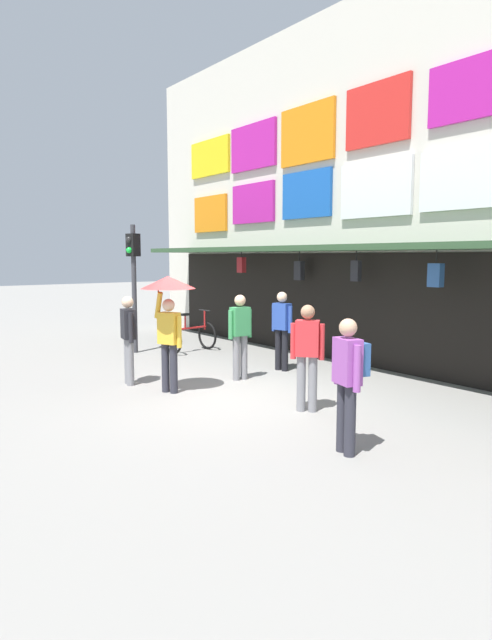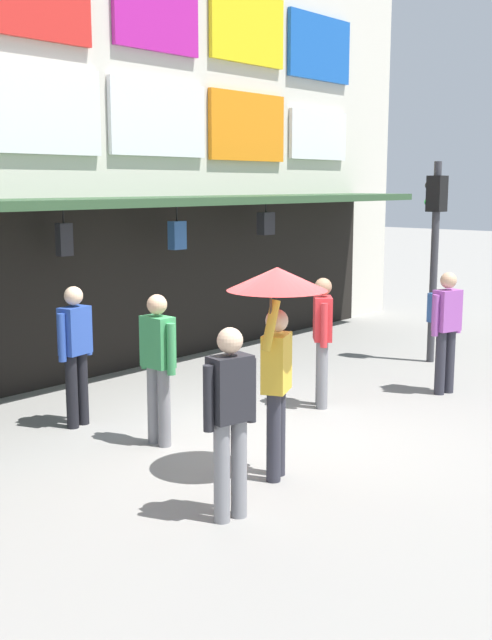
% 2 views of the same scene
% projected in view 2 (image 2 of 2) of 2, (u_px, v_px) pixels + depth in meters
% --- Properties ---
extents(ground_plane, '(80.00, 80.00, 0.00)m').
position_uv_depth(ground_plane, '(269.00, 446.00, 8.67)').
color(ground_plane, gray).
extents(shopfront, '(18.00, 2.60, 8.00)m').
position_uv_depth(shopfront, '(17.00, 103.00, 10.94)').
color(shopfront, beige).
rests_on(shopfront, ground).
extents(traffic_light_far, '(0.28, 0.33, 3.20)m').
position_uv_depth(traffic_light_far, '(435.00, 230.00, 12.42)').
color(traffic_light_far, '#38383D').
rests_on(traffic_light_far, ground).
extents(pedestrian_with_umbrella, '(0.96, 0.96, 2.08)m').
position_uv_depth(pedestrian_with_umbrella, '(277.00, 313.00, 7.45)').
color(pedestrian_with_umbrella, '#2D2D38').
rests_on(pedestrian_with_umbrella, ground).
extents(pedestrian_in_red, '(0.52, 0.28, 1.68)m').
position_uv_depth(pedestrian_in_red, '(76.00, 348.00, 9.22)').
color(pedestrian_in_red, black).
rests_on(pedestrian_in_red, ground).
extents(pedestrian_in_green, '(0.52, 0.29, 1.68)m').
position_uv_depth(pedestrian_in_green, '(230.00, 413.00, 6.62)').
color(pedestrian_in_green, gray).
rests_on(pedestrian_in_green, ground).
extents(pedestrian_in_purple, '(0.24, 0.53, 1.68)m').
position_uv_depth(pedestrian_in_purple, '(158.00, 361.00, 8.56)').
color(pedestrian_in_purple, gray).
rests_on(pedestrian_in_purple, ground).
extents(pedestrian_in_blue, '(0.51, 0.43, 1.68)m').
position_uv_depth(pedestrian_in_blue, '(445.00, 323.00, 10.70)').
color(pedestrian_in_blue, '#2D2D38').
rests_on(pedestrian_in_blue, ground).
extents(pedestrian_in_yellow, '(0.43, 0.40, 1.68)m').
position_uv_depth(pedestrian_in_yellow, '(322.00, 335.00, 10.04)').
color(pedestrian_in_yellow, gray).
rests_on(pedestrian_in_yellow, ground).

